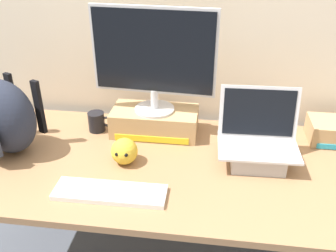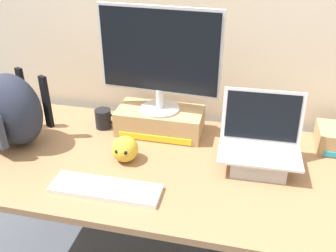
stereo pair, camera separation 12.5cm
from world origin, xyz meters
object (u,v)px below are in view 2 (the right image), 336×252
(desktop_monitor, at_px, (159,57))
(open_laptop, at_px, (259,153))
(toner_box_yellow, at_px, (160,121))
(messenger_backpack, at_px, (12,110))
(plush_toy, at_px, (125,149))
(external_keyboard, at_px, (106,189))
(coffee_mug, at_px, (104,119))

(desktop_monitor, height_order, open_laptop, desktop_monitor)
(toner_box_yellow, xyz_separation_m, open_laptop, (0.47, -0.19, 0.01))
(messenger_backpack, relative_size, plush_toy, 3.27)
(desktop_monitor, height_order, external_keyboard, desktop_monitor)
(open_laptop, distance_m, coffee_mug, 0.78)
(desktop_monitor, distance_m, messenger_backpack, 0.70)
(external_keyboard, bearing_deg, desktop_monitor, 78.81)
(open_laptop, relative_size, plush_toy, 2.99)
(toner_box_yellow, bearing_deg, plush_toy, -107.24)
(desktop_monitor, distance_m, external_keyboard, 0.62)
(desktop_monitor, height_order, messenger_backpack, desktop_monitor)
(desktop_monitor, bearing_deg, external_keyboard, -96.72)
(toner_box_yellow, bearing_deg, coffee_mug, -175.98)
(toner_box_yellow, relative_size, messenger_backpack, 1.10)
(open_laptop, relative_size, coffee_mug, 2.80)
(open_laptop, bearing_deg, plush_toy, -173.09)
(desktop_monitor, xyz_separation_m, messenger_backpack, (-0.62, -0.25, -0.21))
(desktop_monitor, xyz_separation_m, coffee_mug, (-0.28, -0.02, -0.33))
(coffee_mug, distance_m, plush_toy, 0.32)
(open_laptop, bearing_deg, external_keyboard, -153.60)
(desktop_monitor, xyz_separation_m, plush_toy, (-0.09, -0.27, -0.32))
(coffee_mug, height_order, plush_toy, plush_toy)
(external_keyboard, xyz_separation_m, coffee_mug, (-0.19, 0.47, 0.04))
(open_laptop, bearing_deg, toner_box_yellow, 156.40)
(open_laptop, bearing_deg, messenger_backpack, -178.78)
(external_keyboard, distance_m, plush_toy, 0.22)
(desktop_monitor, distance_m, open_laptop, 0.60)
(external_keyboard, xyz_separation_m, plush_toy, (0.01, 0.22, 0.05))
(toner_box_yellow, bearing_deg, external_keyboard, -100.54)
(external_keyboard, xyz_separation_m, messenger_backpack, (-0.53, 0.24, 0.16))
(coffee_mug, bearing_deg, plush_toy, -51.93)
(toner_box_yellow, xyz_separation_m, plush_toy, (-0.09, -0.27, -0.00))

